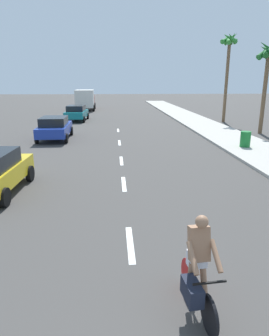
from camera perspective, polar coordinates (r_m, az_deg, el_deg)
The scene contains 14 objects.
ground_plane at distance 20.62m, azimuth -2.85°, elevation 4.92°, with size 160.00×160.00×0.00m, color #423F3D.
sidewalk_strip at distance 24.03m, azimuth 16.27°, elevation 6.05°, with size 3.60×80.00×0.14m, color #B2ADA3.
lane_stripe_2 at distance 7.87m, azimuth -0.80°, elevation -14.02°, with size 0.16×1.80×0.01m, color white.
lane_stripe_3 at distance 12.13m, azimuth -2.01°, elevation -2.97°, with size 0.16×1.80×0.01m, color white.
lane_stripe_4 at distance 15.64m, azimuth -2.47°, elevation 1.37°, with size 0.16×1.80×0.01m, color white.
lane_stripe_5 at distance 20.31m, azimuth -2.83°, elevation 4.76°, with size 0.16×1.80×0.01m, color white.
lane_stripe_6 at distance 25.55m, azimuth -3.08°, elevation 7.07°, with size 0.16×1.80×0.01m, color white.
cyclist at distance 5.57m, azimuth 11.66°, elevation -18.26°, with size 0.66×1.71×1.82m.
parked_car_blue at distance 22.12m, azimuth -14.72°, elevation 7.38°, with size 2.16×4.58×1.57m.
parked_car_teal at distance 32.33m, azimuth -10.80°, elevation 10.17°, with size 2.23×4.55×1.57m.
delivery_truck at distance 44.08m, azimuth -9.23°, elevation 12.58°, with size 2.81×6.30×2.80m.
palm_tree_far at distance 25.63m, azimuth 23.75°, elevation 18.22°, with size 1.82×1.77×6.92m.
palm_tree_distant at distance 32.02m, azimuth 17.25°, elevation 20.23°, with size 1.84×1.75×8.48m.
trash_bin_far at distance 19.44m, azimuth 20.05°, elevation 5.10°, with size 0.60×0.60×0.92m, color #19722D.
Camera 1 is at (-0.36, -0.24, 3.93)m, focal length 32.55 mm.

